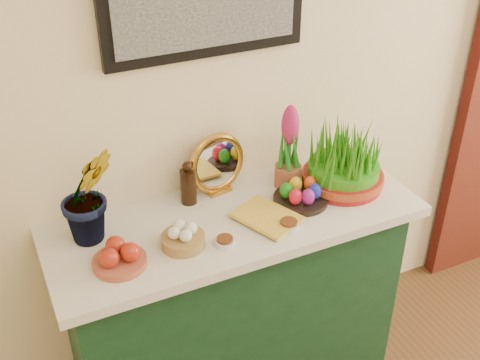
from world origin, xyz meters
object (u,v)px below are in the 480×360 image
object	(u,v)px
sideboard	(235,306)
wheatgrass_sabzeh	(344,160)
book	(252,227)
mirror	(217,164)
hyacinth_green	(86,180)

from	to	relation	value
sideboard	wheatgrass_sabzeh	distance (m)	0.75
sideboard	book	bearing A→B (deg)	-83.19
sideboard	mirror	distance (m)	0.61
sideboard	hyacinth_green	bearing A→B (deg)	170.39
mirror	hyacinth_green	bearing A→B (deg)	-169.55
sideboard	mirror	world-z (taller)	mirror
hyacinth_green	mirror	bearing A→B (deg)	5.60
mirror	wheatgrass_sabzeh	size ratio (longest dim) A/B	0.78
book	mirror	bearing A→B (deg)	67.70
hyacinth_green	mirror	xyz separation A→B (m)	(0.51, 0.09, -0.12)
hyacinth_green	wheatgrass_sabzeh	xyz separation A→B (m)	(0.98, -0.08, -0.12)
hyacinth_green	wheatgrass_sabzeh	world-z (taller)	hyacinth_green
sideboard	hyacinth_green	size ratio (longest dim) A/B	2.75
mirror	wheatgrass_sabzeh	distance (m)	0.50
sideboard	hyacinth_green	distance (m)	0.87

